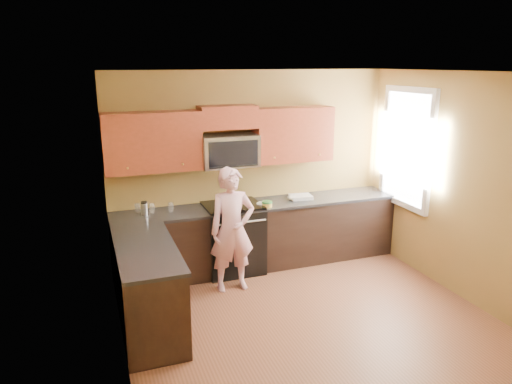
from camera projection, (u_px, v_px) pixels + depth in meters
name	position (u px, v px, depth m)	size (l,w,h in m)	color
floor	(313.00, 324.00, 5.25)	(4.00, 4.00, 0.00)	brown
ceiling	(322.00, 72.00, 4.54)	(4.00, 4.00, 0.00)	white
wall_back	(252.00, 168.00, 6.71)	(4.00, 4.00, 0.00)	brown
wall_front	(460.00, 292.00, 3.08)	(4.00, 4.00, 0.00)	brown
wall_left	(116.00, 230.00, 4.23)	(4.00, 4.00, 0.00)	brown
wall_right	(471.00, 190.00, 5.56)	(4.00, 4.00, 0.00)	brown
cabinet_back_run	(260.00, 236.00, 6.67)	(4.00, 0.60, 0.88)	black
cabinet_left_run	(147.00, 289.00, 5.11)	(0.60, 1.60, 0.88)	black
countertop_back	(260.00, 205.00, 6.54)	(4.00, 0.62, 0.04)	black
countertop_left	(146.00, 249.00, 5.00)	(0.62, 1.60, 0.04)	black
stove	(233.00, 238.00, 6.51)	(0.76, 0.65, 0.95)	black
microwave	(229.00, 166.00, 6.37)	(0.76, 0.40, 0.42)	silver
upper_cab_left	(154.00, 171.00, 6.07)	(1.22, 0.33, 0.75)	maroon
upper_cab_right	(292.00, 161.00, 6.71)	(1.12, 0.33, 0.75)	maroon
upper_cab_over_mw	(228.00, 117.00, 6.23)	(0.76, 0.33, 0.30)	maroon
window	(407.00, 148.00, 6.56)	(0.06, 1.06, 1.66)	white
woman	(232.00, 230.00, 5.89)	(0.57, 0.38, 1.57)	pink
frying_pan	(230.00, 208.00, 6.21)	(0.30, 0.51, 0.07)	black
butter_tub	(267.00, 207.00, 6.37)	(0.14, 0.14, 0.10)	yellow
toast_slice	(295.00, 199.00, 6.70)	(0.11, 0.11, 0.01)	#B27F47
napkin_a	(261.00, 204.00, 6.41)	(0.11, 0.12, 0.06)	silver
napkin_b	(291.00, 198.00, 6.69)	(0.12, 0.13, 0.07)	silver
dish_towel	(301.00, 197.00, 6.76)	(0.30, 0.24, 0.05)	white
travel_mug	(145.00, 215.00, 6.03)	(0.08, 0.08, 0.18)	silver
glass_a	(137.00, 208.00, 6.12)	(0.07, 0.07, 0.12)	silver
glass_b	(152.00, 208.00, 6.13)	(0.07, 0.07, 0.12)	silver
glass_c	(171.00, 207.00, 6.17)	(0.07, 0.07, 0.12)	silver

